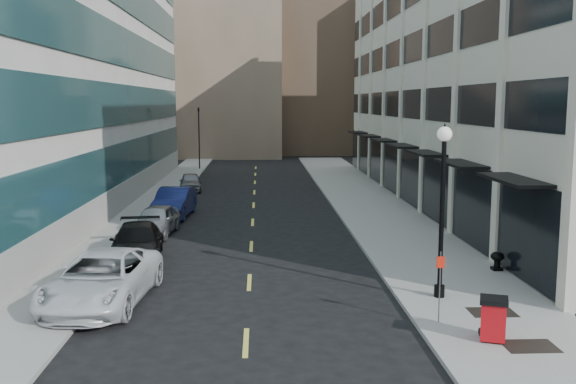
{
  "coord_description": "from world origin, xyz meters",
  "views": [
    {
      "loc": [
        0.41,
        -15.07,
        6.61
      ],
      "look_at": [
        1.55,
        10.66,
        3.0
      ],
      "focal_mm": 40.0,
      "sensor_mm": 36.0,
      "label": 1
    }
  ],
  "objects": [
    {
      "name": "lamppost",
      "position": [
        6.4,
        5.47,
        3.57
      ],
      "size": [
        0.48,
        0.48,
        5.82
      ],
      "color": "black",
      "rests_on": "sidewalk_right"
    },
    {
      "name": "car_white_van",
      "position": [
        -4.8,
        5.64,
        0.85
      ],
      "size": [
        3.37,
        6.37,
        1.71
      ],
      "primitive_type": "imported",
      "rotation": [
        0.0,
        0.0,
        -0.09
      ],
      "color": "silver",
      "rests_on": "ground"
    },
    {
      "name": "sidewalk_right",
      "position": [
        7.5,
        20.0,
        0.07
      ],
      "size": [
        5.0,
        80.0,
        0.15
      ],
      "primitive_type": "cube",
      "color": "gray",
      "rests_on": "ground"
    },
    {
      "name": "sidewalk_left",
      "position": [
        -6.5,
        20.0,
        0.07
      ],
      "size": [
        3.0,
        80.0,
        0.15
      ],
      "primitive_type": "cube",
      "color": "gray",
      "rests_on": "ground"
    },
    {
      "name": "skyline_tan_far",
      "position": [
        -14.0,
        78.0,
        11.0
      ],
      "size": [
        12.0,
        14.0,
        22.0
      ],
      "primitive_type": "cube",
      "color": "#8C705B",
      "rests_on": "ground"
    },
    {
      "name": "sign_post",
      "position": [
        5.69,
        2.99,
        1.55
      ],
      "size": [
        0.25,
        0.06,
        2.14
      ],
      "rotation": [
        0.0,
        0.0,
        0.06
      ],
      "color": "slate",
      "rests_on": "sidewalk_right"
    },
    {
      "name": "car_silver_sedan",
      "position": [
        -4.8,
        16.76,
        0.75
      ],
      "size": [
        2.2,
        4.57,
        1.5
      ],
      "primitive_type": "imported",
      "rotation": [
        0.0,
        0.0,
        -0.1
      ],
      "color": "gray",
      "rests_on": "ground"
    },
    {
      "name": "car_grey_sedan",
      "position": [
        -4.8,
        32.98,
        0.67
      ],
      "size": [
        1.99,
        4.1,
        1.35
      ],
      "primitive_type": "imported",
      "rotation": [
        0.0,
        0.0,
        0.1
      ],
      "color": "slate",
      "rests_on": "ground"
    },
    {
      "name": "car_black_pickup",
      "position": [
        -4.8,
        11.63,
        0.75
      ],
      "size": [
        2.62,
        5.34,
        1.49
      ],
      "primitive_type": "imported",
      "rotation": [
        0.0,
        0.0,
        0.11
      ],
      "color": "black",
      "rests_on": "ground"
    },
    {
      "name": "road_centerline",
      "position": [
        0.0,
        17.0,
        0.01
      ],
      "size": [
        0.15,
        68.2,
        0.01
      ],
      "color": "#D8CC4C",
      "rests_on": "ground"
    },
    {
      "name": "ground",
      "position": [
        0.0,
        0.0,
        0.0
      ],
      "size": [
        160.0,
        160.0,
        0.0
      ],
      "primitive_type": "plane",
      "color": "black",
      "rests_on": "ground"
    },
    {
      "name": "trash_bin",
      "position": [
        6.75,
        1.48,
        0.8
      ],
      "size": [
        0.94,
        0.94,
        1.2
      ],
      "rotation": [
        0.0,
        0.0,
        -0.35
      ],
      "color": "#AF0B12",
      "rests_on": "sidewalk_right"
    },
    {
      "name": "skyline_tan_near",
      "position": [
        -4.0,
        68.0,
        14.0
      ],
      "size": [
        14.0,
        18.0,
        28.0
      ],
      "primitive_type": "cube",
      "color": "#8C705B",
      "rests_on": "ground"
    },
    {
      "name": "skyline_brown",
      "position": [
        8.0,
        72.0,
        17.0
      ],
      "size": [
        12.0,
        16.0,
        34.0
      ],
      "primitive_type": "cube",
      "color": "brown",
      "rests_on": "ground"
    },
    {
      "name": "building_left",
      "position": [
        -15.95,
        27.0,
        9.99
      ],
      "size": [
        16.14,
        46.0,
        20.0
      ],
      "color": "silver",
      "rests_on": "ground"
    },
    {
      "name": "grate_mid",
      "position": [
        7.6,
        1.0,
        0.15
      ],
      "size": [
        1.4,
        1.0,
        0.01
      ],
      "primitive_type": "cube",
      "color": "black",
      "rests_on": "sidewalk_right"
    },
    {
      "name": "building_right",
      "position": [
        16.94,
        26.99,
        8.99
      ],
      "size": [
        15.3,
        46.5,
        18.25
      ],
      "color": "beige",
      "rests_on": "ground"
    },
    {
      "name": "car_blue_sedan",
      "position": [
        -4.56,
        21.89,
        0.85
      ],
      "size": [
        2.17,
        5.26,
        1.69
      ],
      "primitive_type": "imported",
      "rotation": [
        0.0,
        0.0,
        -0.07
      ],
      "color": "navy",
      "rests_on": "ground"
    },
    {
      "name": "grate_far",
      "position": [
        7.6,
        3.8,
        0.15
      ],
      "size": [
        1.4,
        1.0,
        0.01
      ],
      "primitive_type": "cube",
      "color": "black",
      "rests_on": "sidewalk_right"
    },
    {
      "name": "urn_planter",
      "position": [
        9.6,
        8.79,
        0.59
      ],
      "size": [
        0.52,
        0.52,
        0.72
      ],
      "rotation": [
        0.0,
        0.0,
        -0.01
      ],
      "color": "black",
      "rests_on": "sidewalk_right"
    },
    {
      "name": "skyline_stone",
      "position": [
        18.0,
        66.0,
        10.0
      ],
      "size": [
        10.0,
        14.0,
        20.0
      ],
      "primitive_type": "cube",
      "color": "beige",
      "rests_on": "ground"
    },
    {
      "name": "traffic_signal",
      "position": [
        -5.5,
        48.0,
        5.72
      ],
      "size": [
        0.66,
        0.66,
        6.98
      ],
      "color": "black",
      "rests_on": "ground"
    }
  ]
}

